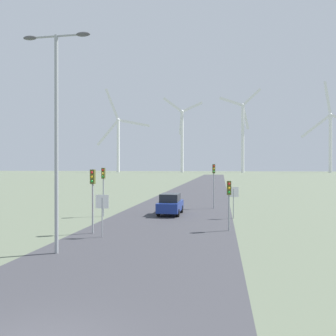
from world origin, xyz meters
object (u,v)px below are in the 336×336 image
object	(u,v)px
stop_sign_far	(233,196)
wind_turbine_right	(330,135)
traffic_light_post_mid_left	(103,181)
traffic_light_post_mid_right	(214,176)
traffic_light_post_near_right	(229,194)
car_approaching	(170,204)
wind_turbine_far_left	(118,138)
stop_sign_near	(102,207)
wind_turbine_left	(182,135)
wind_turbine_center	(243,132)
traffic_light_post_near_left	(93,187)
streetlamp	(56,117)

from	to	relation	value
stop_sign_far	wind_turbine_right	world-z (taller)	wind_turbine_right
traffic_light_post_mid_left	traffic_light_post_mid_right	bearing A→B (deg)	36.68
traffic_light_post_near_right	wind_turbine_right	xyz separation A→B (m)	(75.70, 226.54, 24.11)
traffic_light_post_near_right	car_approaching	xyz separation A→B (m)	(-4.87, 6.50, -1.47)
traffic_light_post_mid_left	wind_turbine_far_left	bearing A→B (deg)	107.70
stop_sign_near	wind_turbine_left	bearing A→B (deg)	95.68
stop_sign_far	wind_turbine_center	distance (m)	215.77
traffic_light_post_near_right	wind_turbine_center	size ratio (longest dim) A/B	0.05
traffic_light_post_mid_right	wind_turbine_right	xyz separation A→B (m)	(76.95, 215.29, 23.27)
stop_sign_near	traffic_light_post_mid_left	distance (m)	8.30
car_approaching	stop_sign_far	bearing A→B (deg)	-14.10
traffic_light_post_near_left	wind_turbine_far_left	distance (m)	228.09
stop_sign_far	traffic_light_post_mid_left	bearing A→B (deg)	-176.70
streetlamp	stop_sign_far	xyz separation A→B (m)	(8.75, 12.12, -4.79)
traffic_light_post_near_left	wind_turbine_left	bearing A→B (deg)	95.45
car_approaching	wind_turbine_center	xyz separation A→B (m)	(19.20, 212.22, 28.37)
wind_turbine_center	wind_turbine_right	bearing A→B (deg)	7.26
streetlamp	traffic_light_post_mid_right	xyz separation A→B (m)	(7.05, 18.21, -3.34)
streetlamp	traffic_light_post_mid_right	size ratio (longest dim) A/B	2.38
traffic_light_post_mid_left	wind_turbine_left	size ratio (longest dim) A/B	0.07
traffic_light_post_mid_right	wind_turbine_right	world-z (taller)	wind_turbine_right
stop_sign_near	car_approaching	distance (m)	10.03
streetlamp	stop_sign_near	xyz separation A→B (m)	(0.86, 3.80, -4.81)
wind_turbine_far_left	wind_turbine_right	bearing A→B (deg)	4.66
traffic_light_post_mid_left	stop_sign_near	bearing A→B (deg)	-69.91
stop_sign_near	traffic_light_post_near_left	distance (m)	1.78
car_approaching	wind_turbine_left	xyz separation A→B (m)	(-24.65, 212.39, 26.51)
stop_sign_far	traffic_light_post_mid_left	xyz separation A→B (m)	(-10.71, -0.62, 1.20)
traffic_light_post_mid_left	wind_turbine_left	world-z (taller)	wind_turbine_left
stop_sign_far	traffic_light_post_mid_left	distance (m)	10.80
traffic_light_post_mid_left	wind_turbine_far_left	distance (m)	221.09
traffic_light_post_mid_right	traffic_light_post_near_right	bearing A→B (deg)	-83.68
stop_sign_near	wind_turbine_right	size ratio (longest dim) A/B	0.04
traffic_light_post_near_left	wind_turbine_left	distance (m)	223.49
car_approaching	wind_turbine_left	world-z (taller)	wind_turbine_left
stop_sign_near	traffic_light_post_near_right	world-z (taller)	traffic_light_post_near_right
wind_turbine_right	traffic_light_post_near_right	bearing A→B (deg)	-108.48
traffic_light_post_mid_right	stop_sign_far	bearing A→B (deg)	-74.35
traffic_light_post_near_left	car_approaching	bearing A→B (deg)	68.02
stop_sign_near	traffic_light_post_mid_right	distance (m)	15.75
streetlamp	wind_turbine_left	xyz separation A→B (m)	(-21.22, 225.85, 20.86)
streetlamp	wind_turbine_center	bearing A→B (deg)	84.28
stop_sign_near	wind_turbine_far_left	xyz separation A→B (m)	(-69.70, 217.23, 23.77)
traffic_light_post_near_left	wind_turbine_right	size ratio (longest dim) A/B	0.06
traffic_light_post_near_left	stop_sign_far	bearing A→B (deg)	39.88
traffic_light_post_mid_right	wind_turbine_center	world-z (taller)	wind_turbine_center
traffic_light_post_mid_left	wind_turbine_left	xyz separation A→B (m)	(-19.27, 214.35, 24.45)
stop_sign_near	wind_turbine_left	distance (m)	224.62
traffic_light_post_near_right	car_approaching	bearing A→B (deg)	126.87
traffic_light_post_near_left	car_approaching	world-z (taller)	traffic_light_post_near_left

